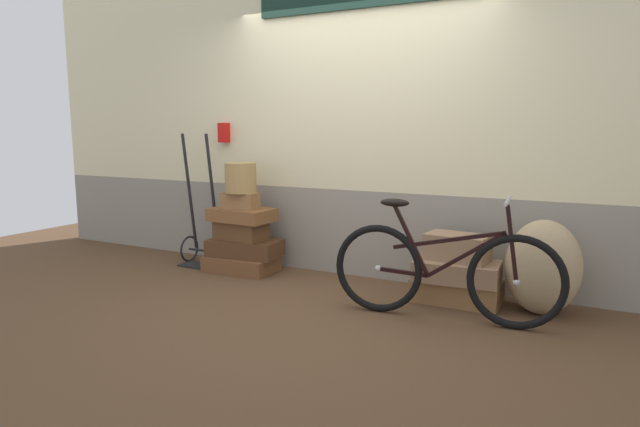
% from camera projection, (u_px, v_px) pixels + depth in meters
% --- Properties ---
extents(ground, '(9.73, 5.20, 0.06)m').
position_uv_depth(ground, '(320.00, 301.00, 4.56)').
color(ground, '#513823').
extents(station_building, '(7.73, 0.74, 2.91)m').
position_uv_depth(station_building, '(363.00, 121.00, 5.06)').
color(station_building, gray).
rests_on(station_building, ground).
extents(suitcase_0, '(0.68, 0.46, 0.15)m').
position_uv_depth(suitcase_0, '(242.00, 264.00, 5.37)').
color(suitcase_0, brown).
rests_on(suitcase_0, ground).
extents(suitcase_1, '(0.73, 0.46, 0.16)m').
position_uv_depth(suitcase_1, '(245.00, 248.00, 5.35)').
color(suitcase_1, '#4C2D19').
rests_on(suitcase_1, suitcase_0).
extents(suitcase_2, '(0.52, 0.33, 0.18)m').
position_uv_depth(suitcase_2, '(241.00, 230.00, 5.34)').
color(suitcase_2, brown).
rests_on(suitcase_2, suitcase_1).
extents(suitcase_3, '(0.62, 0.41, 0.13)m').
position_uv_depth(suitcase_3, '(242.00, 215.00, 5.32)').
color(suitcase_3, brown).
rests_on(suitcase_3, suitcase_2).
extents(suitcase_4, '(0.35, 0.22, 0.16)m').
position_uv_depth(suitcase_4, '(240.00, 201.00, 5.27)').
color(suitcase_4, olive).
rests_on(suitcase_4, suitcase_3).
extents(suitcase_5, '(0.69, 0.40, 0.19)m').
position_uv_depth(suitcase_5, '(457.00, 290.00, 4.42)').
color(suitcase_5, olive).
rests_on(suitcase_5, ground).
extents(suitcase_6, '(0.67, 0.41, 0.16)m').
position_uv_depth(suitcase_6, '(457.00, 271.00, 4.35)').
color(suitcase_6, '#937051').
rests_on(suitcase_6, suitcase_5).
extents(suitcase_7, '(0.51, 0.34, 0.21)m').
position_uv_depth(suitcase_7, '(458.00, 247.00, 4.35)').
color(suitcase_7, '#937051').
rests_on(suitcase_7, suitcase_6).
extents(wicker_basket, '(0.30, 0.30, 0.29)m').
position_uv_depth(wicker_basket, '(241.00, 178.00, 5.23)').
color(wicker_basket, '#A8844C').
rests_on(wicker_basket, suitcase_4).
extents(luggage_trolley, '(0.38, 0.36, 1.34)m').
position_uv_depth(luggage_trolley, '(201.00, 233.00, 5.62)').
color(luggage_trolley, black).
rests_on(luggage_trolley, ground).
extents(burlap_sack, '(0.55, 0.47, 0.72)m').
position_uv_depth(burlap_sack, '(543.00, 267.00, 4.09)').
color(burlap_sack, tan).
rests_on(burlap_sack, ground).
extents(bicycle, '(1.67, 0.46, 0.92)m').
position_uv_depth(bicycle, '(443.00, 272.00, 3.96)').
color(bicycle, black).
rests_on(bicycle, ground).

